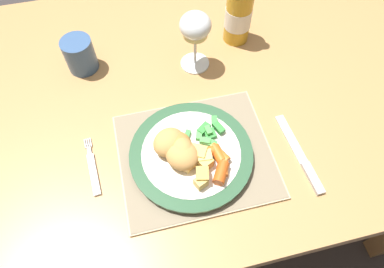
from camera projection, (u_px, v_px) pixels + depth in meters
name	position (u px, v px, depth m)	size (l,w,h in m)	color
ground_plane	(175.00, 204.00, 1.42)	(6.00, 6.00, 0.00)	#383333
dining_table	(164.00, 114.00, 0.86)	(1.54, 0.82, 0.74)	#AD7F4C
placemat	(195.00, 155.00, 0.70)	(0.31, 0.27, 0.01)	tan
dinner_plate	(191.00, 154.00, 0.69)	(0.25, 0.25, 0.02)	white
breaded_croquettes	(177.00, 148.00, 0.66)	(0.11, 0.12, 0.04)	tan
green_beans_pile	(208.00, 134.00, 0.69)	(0.09, 0.08, 0.02)	green
glazed_carrots	(216.00, 161.00, 0.66)	(0.08, 0.09, 0.02)	orange
fork	(93.00, 170.00, 0.69)	(0.02, 0.13, 0.01)	silver
table_knife	(303.00, 160.00, 0.70)	(0.03, 0.19, 0.01)	silver
wine_glass	(195.00, 29.00, 0.75)	(0.07, 0.07, 0.15)	silver
bottle	(239.00, 10.00, 0.81)	(0.07, 0.07, 0.24)	gold
roast_potatoes	(200.00, 164.00, 0.65)	(0.07, 0.09, 0.03)	#DBB256
drinking_cup	(80.00, 54.00, 0.80)	(0.07, 0.07, 0.08)	#385684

